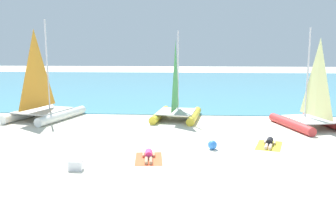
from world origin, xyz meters
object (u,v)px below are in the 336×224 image
sailboat_red (311,113)px  sunbather_left (149,155)px  sailboat_white (43,105)px  towel_left (149,159)px  beach_ball (212,145)px  cooler_box (76,165)px  towel_right (269,146)px  sailboat_yellow (177,106)px  sunbather_right (269,143)px

sailboat_red → sunbather_left: size_ratio=3.57×
sailboat_white → towel_left: (7.63, -8.04, -0.92)m
beach_ball → cooler_box: beach_ball is taller
towel_left → sailboat_red: bearing=37.8°
sailboat_white → towel_right: size_ratio=3.28×
sailboat_yellow → sunbather_right: size_ratio=3.57×
sailboat_yellow → towel_right: bearing=-46.3°
sailboat_white → sunbather_left: sailboat_white is taller
sailboat_yellow → sailboat_white: size_ratio=0.89×
sailboat_yellow → cooler_box: 10.65m
sailboat_red → towel_right: (-3.07, -4.10, -0.83)m
beach_ball → sailboat_white: bearing=148.1°
sailboat_red → sunbather_right: 5.11m
sailboat_yellow → beach_ball: 7.19m
sailboat_white → towel_right: bearing=-8.2°
sailboat_yellow → sailboat_red: bearing=-8.0°
sunbather_right → beach_ball: beach_ball is taller
towel_right → sunbather_left: bearing=-156.1°
sailboat_red → sailboat_white: 16.14m
sailboat_red → sailboat_white: size_ratio=0.90×
sailboat_white → sunbather_right: bearing=-7.9°
towel_right → beach_ball: size_ratio=4.58×
towel_left → cooler_box: bearing=-148.6°
towel_left → sunbather_right: bearing=25.0°
towel_left → sunbather_right: size_ratio=1.23×
cooler_box → sailboat_red: bearing=36.4°
sunbather_left → beach_ball: size_ratio=3.78×
sunbather_right → towel_left: bearing=-139.0°
towel_right → beach_ball: 2.81m
sailboat_yellow → towel_left: bearing=-88.6°
sailboat_white → sunbather_left: (7.62, -7.97, -0.80)m
cooler_box → sailboat_white: bearing=117.8°
sailboat_red → towel_right: sailboat_red is taller
sailboat_yellow → sunbather_right: bearing=-45.9°
towel_left → towel_right: same height
sailboat_red → sailboat_yellow: bearing=149.8°
cooler_box → sunbather_left: bearing=32.6°
sailboat_yellow → sunbather_right: 7.62m
sailboat_yellow → towel_left: sailboat_yellow is taller
towel_left → sunbather_left: sunbather_left is taller
sailboat_yellow → towel_right: 7.67m
towel_right → cooler_box: (-7.93, -4.02, 0.17)m
towel_left → sunbather_left: 0.14m
sailboat_yellow → towel_right: sailboat_yellow is taller
towel_right → beach_ball: (-2.68, -0.82, 0.20)m
sunbather_left → sunbather_right: same height
beach_ball → sunbather_right: bearing=18.2°
sailboat_yellow → sailboat_white: (-8.39, -0.49, 0.11)m
towel_right → sunbather_right: bearing=74.0°
sailboat_yellow → sunbather_left: bearing=-88.7°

